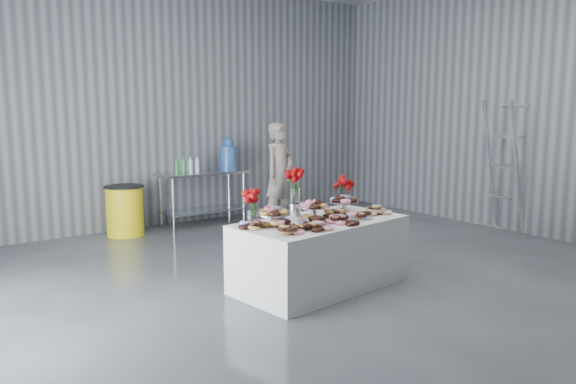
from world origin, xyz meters
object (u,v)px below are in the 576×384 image
stepladder (503,166)px  trash_barrel (125,211)px  prep_table (203,188)px  person (279,174)px  display_table (320,253)px  water_jug (228,155)px

stepladder → trash_barrel: bearing=145.9°
prep_table → trash_barrel: size_ratio=1.94×
trash_barrel → stepladder: (4.87, -3.30, 0.67)m
prep_table → person: 1.31m
prep_table → trash_barrel: prep_table is taller
display_table → prep_table: 3.73m
water_jug → person: bearing=-52.7°
trash_barrel → display_table: bearing=-76.7°
trash_barrel → water_jug: bearing=0.0°
prep_table → water_jug: bearing=-0.0°
person → trash_barrel: 2.56m
water_jug → person: size_ratio=0.32×
trash_barrel → person: bearing=-16.9°
display_table → stepladder: (4.00, 0.38, 0.68)m
display_table → person: 3.36m
display_table → person: (1.53, 2.95, 0.48)m
prep_table → water_jug: size_ratio=2.71×
water_jug → stepladder: bearing=-47.5°
prep_table → person: size_ratio=0.87×
stepladder → person: bearing=133.8°
prep_table → stepladder: (3.53, -3.30, 0.44)m
person → water_jug: bearing=110.7°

